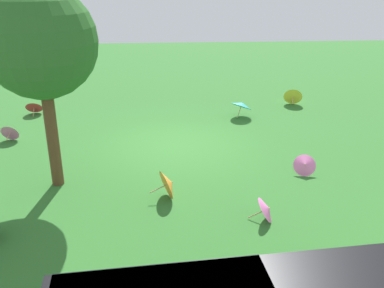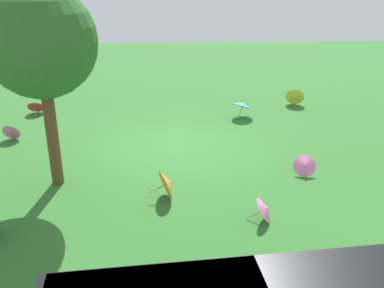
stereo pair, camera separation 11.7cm
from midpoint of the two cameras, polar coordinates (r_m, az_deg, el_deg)
ground at (r=13.03m, az=-1.81°, el=-0.20°), size 40.00×40.00×0.00m
shade_tree at (r=10.24m, az=-19.13°, el=12.52°), size 2.53×2.53×4.74m
parasol_pink_0 at (r=11.46m, az=14.99°, el=-2.75°), size 0.66×0.62×0.54m
parasol_red_0 at (r=16.88m, az=-19.76°, el=4.72°), size 0.63×0.57×0.54m
parasol_pink_1 at (r=9.26m, az=10.08°, el=-8.54°), size 0.64×0.65×0.55m
parasol_orange_0 at (r=9.97m, az=-2.84°, el=-5.26°), size 0.73×0.79×0.73m
parasol_yellow_0 at (r=17.44m, az=13.63°, el=6.20°), size 0.81×0.75×0.71m
parasol_teal_0 at (r=15.56m, az=6.99°, el=5.19°), size 1.09×1.09×0.70m
parasol_pink_3 at (r=14.49m, az=-22.52°, el=1.58°), size 0.61×0.56×0.56m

